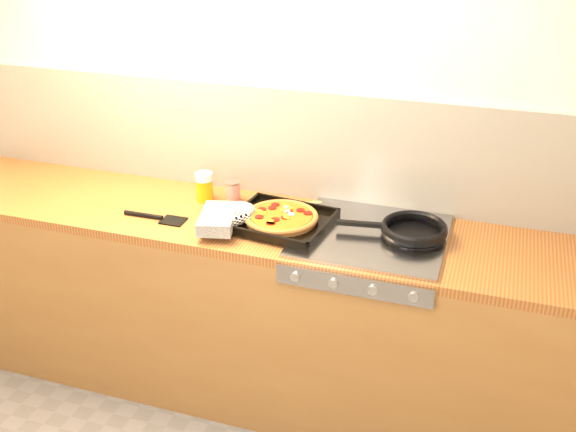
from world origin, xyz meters
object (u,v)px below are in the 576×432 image
(pizza_on_tray, at_px, (264,218))
(frying_pan, at_px, (412,230))
(tomato_can, at_px, (233,192))
(juice_glass, at_px, (204,186))

(pizza_on_tray, relative_size, frying_pan, 1.18)
(frying_pan, xyz_separation_m, tomato_can, (-0.82, 0.11, 0.01))
(frying_pan, distance_m, juice_glass, 0.96)
(frying_pan, bearing_deg, tomato_can, 172.67)
(tomato_can, bearing_deg, frying_pan, -7.33)
(pizza_on_tray, distance_m, juice_glass, 0.39)
(tomato_can, height_order, juice_glass, juice_glass)
(tomato_can, bearing_deg, pizza_on_tray, -41.06)
(pizza_on_tray, distance_m, tomato_can, 0.29)
(tomato_can, bearing_deg, juice_glass, -168.38)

